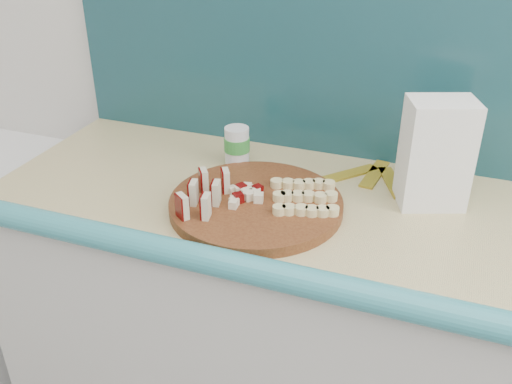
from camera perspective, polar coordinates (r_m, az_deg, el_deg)
The scene contains 9 objects.
kitchen_counter at distance 1.61m, azimuth 16.45°, elevation -17.17°, with size 2.20×0.63×0.91m.
backsplash at distance 1.49m, azimuth 21.39°, elevation 10.52°, with size 2.20×0.02×0.50m, color teal.
cutting_board at distance 1.31m, azimuth 0.00°, elevation -1.24°, with size 0.40×0.40×0.03m, color #471F0F.
apple_wedges at distance 1.28m, azimuth -5.18°, elevation -0.08°, with size 0.08×0.18×0.06m.
apple_chunks at distance 1.30m, azimuth -1.11°, elevation -0.36°, with size 0.06×0.06×0.02m.
banana_slices at distance 1.31m, azimuth 4.84°, elevation -0.48°, with size 0.18×0.18×0.02m.
flour_bag at distance 1.35m, azimuth 17.54°, elevation 3.67°, with size 0.15×0.11×0.25m, color white.
canister at distance 1.49m, azimuth -1.92°, elevation 4.59°, with size 0.07×0.07×0.11m.
banana_peel at distance 1.49m, azimuth 11.53°, elevation 1.51°, with size 0.23×0.19×0.01m.
Camera 1 is at (0.06, 0.36, 1.59)m, focal length 40.00 mm.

